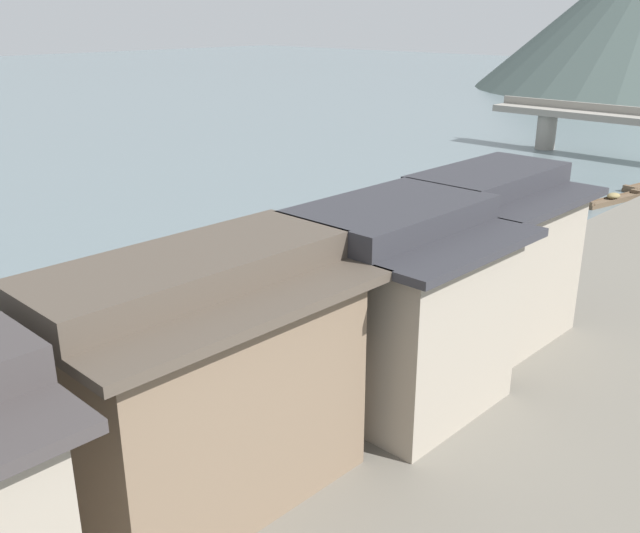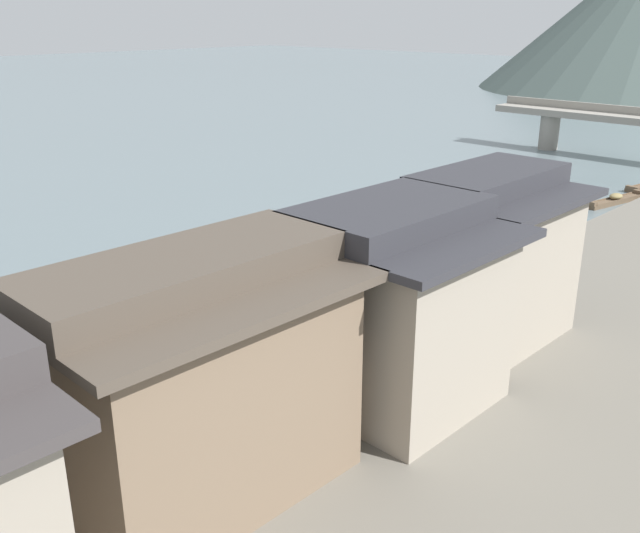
# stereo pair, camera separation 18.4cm
# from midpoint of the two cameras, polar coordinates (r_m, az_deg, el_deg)

# --- Properties ---
(boat_moored_nearest) EXTENTS (1.83, 5.13, 0.49)m
(boat_moored_nearest) POSITION_cam_midpoint_polar(r_m,az_deg,el_deg) (21.88, -22.80, -15.26)
(boat_moored_nearest) COLOR brown
(boat_moored_nearest) RESTS_ON ground
(boat_moored_second) EXTENTS (1.09, 5.88, 0.69)m
(boat_moored_second) POSITION_cam_midpoint_polar(r_m,az_deg,el_deg) (58.15, 15.75, 7.31)
(boat_moored_second) COLOR #423328
(boat_moored_second) RESTS_ON ground
(boat_moored_third) EXTENTS (1.68, 4.32, 0.52)m
(boat_moored_third) POSITION_cam_midpoint_polar(r_m,az_deg,el_deg) (36.11, 11.90, 0.03)
(boat_moored_third) COLOR #423328
(boat_moored_third) RESTS_ON ground
(boat_moored_far) EXTENTS (1.19, 4.29, 0.67)m
(boat_moored_far) POSITION_cam_midpoint_polar(r_m,az_deg,el_deg) (41.20, 17.21, 2.13)
(boat_moored_far) COLOR brown
(boat_moored_far) RESTS_ON ground
(boat_midriver_drifting) EXTENTS (5.81, 2.55, 0.56)m
(boat_midriver_drifting) POSITION_cam_midpoint_polar(r_m,az_deg,el_deg) (36.51, -5.37, 0.62)
(boat_midriver_drifting) COLOR brown
(boat_midriver_drifting) RESTS_ON ground
(boat_midriver_upstream) EXTENTS (1.92, 3.97, 0.75)m
(boat_midriver_upstream) POSITION_cam_midpoint_polar(r_m,az_deg,el_deg) (32.16, 1.74, -1.85)
(boat_midriver_upstream) COLOR brown
(boat_midriver_upstream) RESTS_ON ground
(boat_crossing_west) EXTENTS (1.93, 5.84, 0.68)m
(boat_crossing_west) POSITION_cam_midpoint_polar(r_m,az_deg,el_deg) (51.99, 22.69, 5.06)
(boat_crossing_west) COLOR brown
(boat_crossing_west) RESTS_ON ground
(house_waterfront_second) EXTENTS (6.06, 7.76, 6.14)m
(house_waterfront_second) POSITION_cam_midpoint_polar(r_m,az_deg,el_deg) (17.40, -10.35, -8.79)
(house_waterfront_second) COLOR #75604C
(house_waterfront_second) RESTS_ON riverbank_right
(house_waterfront_tall) EXTENTS (7.06, 5.98, 6.14)m
(house_waterfront_tall) POSITION_cam_midpoint_polar(r_m,az_deg,el_deg) (21.29, 5.33, -2.98)
(house_waterfront_tall) COLOR gray
(house_waterfront_tall) RESTS_ON riverbank_right
(house_waterfront_narrow) EXTENTS (6.26, 6.21, 6.14)m
(house_waterfront_narrow) POSITION_cam_midpoint_polar(r_m,az_deg,el_deg) (26.15, 12.94, 1.01)
(house_waterfront_narrow) COLOR gray
(house_waterfront_narrow) RESTS_ON riverbank_right
(stone_bridge) EXTENTS (26.29, 2.40, 4.50)m
(stone_bridge) POSITION_cam_midpoint_polar(r_m,az_deg,el_deg) (67.63, 24.06, 10.39)
(stone_bridge) COLOR gray
(stone_bridge) RESTS_ON ground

